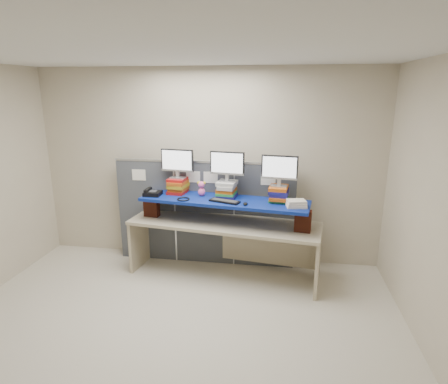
% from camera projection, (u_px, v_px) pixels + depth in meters
% --- Properties ---
extents(room, '(5.00, 4.00, 2.80)m').
position_uv_depth(room, '(166.00, 208.00, 3.54)').
color(room, beige).
rests_on(room, ground).
extents(cubicle_partition, '(2.60, 0.06, 1.53)m').
position_uv_depth(cubicle_partition, '(205.00, 212.00, 5.40)').
color(cubicle_partition, '#3E424A').
rests_on(cubicle_partition, ground).
extents(desk, '(2.62, 1.08, 0.77)m').
position_uv_depth(desk, '(224.00, 233.00, 5.04)').
color(desk, tan).
rests_on(desk, ground).
extents(brick_pier_left, '(0.22, 0.14, 0.28)m').
position_uv_depth(brick_pier_left, '(152.00, 207.00, 5.20)').
color(brick_pier_left, maroon).
rests_on(brick_pier_left, desk).
extents(brick_pier_right, '(0.22, 0.14, 0.28)m').
position_uv_depth(brick_pier_right, '(303.00, 221.00, 4.63)').
color(brick_pier_right, maroon).
rests_on(brick_pier_right, desk).
extents(blue_board, '(2.28, 0.85, 0.04)m').
position_uv_depth(blue_board, '(224.00, 201.00, 4.92)').
color(blue_board, navy).
rests_on(blue_board, brick_pier_left).
extents(book_stack_left, '(0.28, 0.34, 0.21)m').
position_uv_depth(book_stack_left, '(178.00, 186.00, 5.19)').
color(book_stack_left, maroon).
rests_on(book_stack_left, blue_board).
extents(book_stack_center, '(0.28, 0.31, 0.21)m').
position_uv_depth(book_stack_center, '(227.00, 189.00, 5.00)').
color(book_stack_center, navy).
rests_on(book_stack_center, blue_board).
extents(book_stack_right, '(0.28, 0.34, 0.20)m').
position_uv_depth(book_stack_right, '(279.00, 194.00, 4.81)').
color(book_stack_right, '#238641').
rests_on(book_stack_right, blue_board).
extents(monitor_left, '(0.46, 0.16, 0.40)m').
position_uv_depth(monitor_left, '(177.00, 162.00, 5.10)').
color(monitor_left, '#A6A6AB').
rests_on(monitor_left, book_stack_left).
extents(monitor_center, '(0.46, 0.16, 0.40)m').
position_uv_depth(monitor_center, '(227.00, 165.00, 4.91)').
color(monitor_center, '#A6A6AB').
rests_on(monitor_center, book_stack_center).
extents(monitor_right, '(0.46, 0.16, 0.40)m').
position_uv_depth(monitor_right, '(280.00, 169.00, 4.72)').
color(monitor_right, '#A6A6AB').
rests_on(monitor_right, book_stack_right).
extents(keyboard, '(0.42, 0.25, 0.03)m').
position_uv_depth(keyboard, '(225.00, 201.00, 4.79)').
color(keyboard, black).
rests_on(keyboard, blue_board).
extents(mouse, '(0.09, 0.12, 0.03)m').
position_uv_depth(mouse, '(245.00, 204.00, 4.67)').
color(mouse, black).
rests_on(mouse, blue_board).
extents(desk_phone, '(0.22, 0.20, 0.09)m').
position_uv_depth(desk_phone, '(152.00, 193.00, 5.09)').
color(desk_phone, black).
rests_on(desk_phone, blue_board).
extents(headset, '(0.23, 0.23, 0.02)m').
position_uv_depth(headset, '(183.00, 199.00, 4.89)').
color(headset, black).
rests_on(headset, blue_board).
extents(plush_toy, '(0.12, 0.09, 0.20)m').
position_uv_depth(plush_toy, '(202.00, 188.00, 5.05)').
color(plush_toy, pink).
rests_on(plush_toy, blue_board).
extents(binder_stack, '(0.27, 0.23, 0.09)m').
position_uv_depth(binder_stack, '(296.00, 204.00, 4.59)').
color(binder_stack, beige).
rests_on(binder_stack, blue_board).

